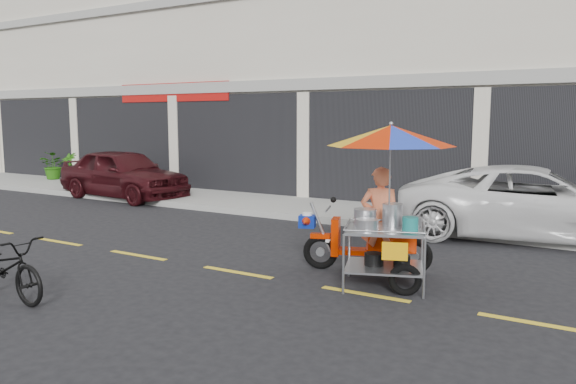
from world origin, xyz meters
The scene contains 9 objects.
ground centered at (0.00, 0.00, 0.00)m, with size 90.00×90.00×0.00m, color black.
sidewalk centered at (0.00, 5.50, 0.07)m, with size 45.00×3.00×0.15m, color gray.
centerline centered at (0.00, 0.00, 0.00)m, with size 42.00×0.10×0.01m, color gold.
maroon_sedan centered at (-9.17, 4.56, 0.70)m, with size 1.65×4.10×1.40m, color black.
white_pickup centered at (1.38, 4.70, 0.68)m, with size 2.25×4.87×1.35m, color silver.
plant_tall centered at (-13.96, 5.90, 0.63)m, with size 0.86×0.75×0.96m, color #20560D.
plant_short centered at (-12.63, 5.49, 0.63)m, with size 0.54×0.54×0.97m, color #20560D.
near_bicycle centered at (-3.75, -2.44, 0.40)m, with size 0.53×1.53×0.81m, color black.
food_vendor_rig centered at (-0.04, 0.71, 1.38)m, with size 2.56×2.14×2.20m.
Camera 1 is at (2.69, -6.45, 2.23)m, focal length 35.00 mm.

